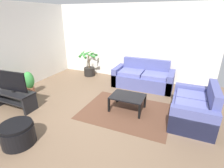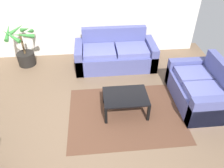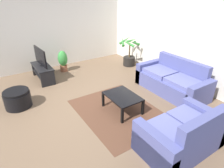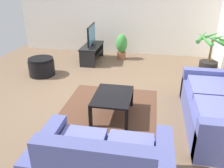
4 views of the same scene
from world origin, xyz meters
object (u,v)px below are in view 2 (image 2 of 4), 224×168
object	(u,v)px
coffee_table	(125,98)
potted_palm	(24,51)
couch_loveseat	(200,89)
couch_main	(115,55)

from	to	relation	value
coffee_table	potted_palm	world-z (taller)	potted_palm
couch_loveseat	potted_palm	size ratio (longest dim) A/B	1.40
couch_main	potted_palm	distance (m)	2.29
coffee_table	potted_palm	bearing A→B (deg)	139.58
couch_loveseat	coffee_table	world-z (taller)	couch_loveseat
couch_main	couch_loveseat	bearing A→B (deg)	-44.50
couch_loveseat	coffee_table	distance (m)	1.56
coffee_table	potted_palm	distance (m)	3.01
couch_loveseat	potted_palm	world-z (taller)	potted_palm
coffee_table	couch_main	bearing A→B (deg)	90.41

